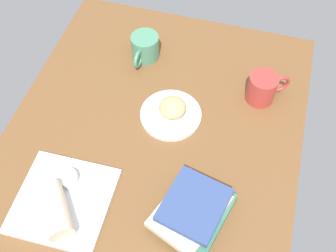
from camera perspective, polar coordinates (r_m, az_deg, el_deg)
The scene contains 9 objects.
dining_table at distance 128.12cm, azimuth -2.10°, elevation -1.62°, with size 110.00×90.00×4.00cm, color brown.
round_plate at distance 129.63cm, azimuth 0.39°, elevation 1.57°, with size 19.42×19.42×1.40cm, color white.
scone_pastry at distance 127.03cm, azimuth 0.65°, elevation 2.59°, with size 8.58×8.45×5.53cm, color tan.
square_plate at distance 118.47cm, azimuth -14.36°, elevation -10.04°, with size 25.62×25.62×1.60cm, color white.
sauce_cup at distance 118.65cm, azimuth -13.81°, elevation -7.09°, with size 5.64×5.64×2.77cm.
breakfast_wrap at distance 113.13cm, azimuth -15.46°, elevation -11.23°, with size 6.86×6.86×14.90cm, color beige.
book_stack at distance 111.15cm, azimuth 3.56°, elevation -11.67°, with size 24.69×22.07×7.03cm.
coffee_mug at distance 143.96cm, azimuth -3.26°, elevation 10.93°, with size 14.29×9.57×8.82cm.
second_mug at distance 134.25cm, azimuth 13.10°, elevation 5.22°, with size 10.26×13.25×9.90cm.
Camera 1 is at (-65.07, -23.34, 109.86)cm, focal length 43.69 mm.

